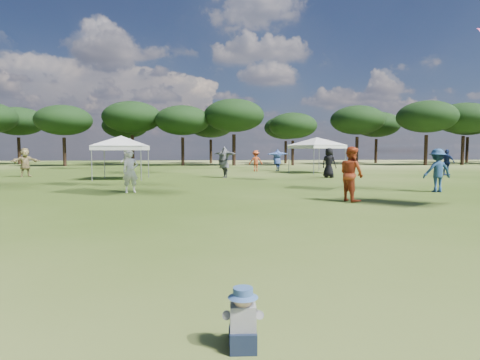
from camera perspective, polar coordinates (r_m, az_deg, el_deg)
The scene contains 5 objects.
tree_line at distance 49.32m, azimuth -2.20°, elevation 8.52°, with size 108.78×17.63×7.77m.
tent_left at distance 24.68m, azimuth -16.54°, elevation 5.77°, with size 5.82×5.82×2.87m.
tent_right at distance 31.14m, azimuth 10.88°, elevation 5.75°, with size 5.93×5.93×3.01m.
toddler at distance 3.59m, azimuth 0.41°, elevation -19.44°, with size 0.36×0.40×0.54m.
festival_crowd at distance 24.47m, azimuth -2.48°, elevation 2.37°, with size 29.72×21.75×1.93m.
Camera 1 is at (-0.57, -1.68, 1.68)m, focal length 30.00 mm.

